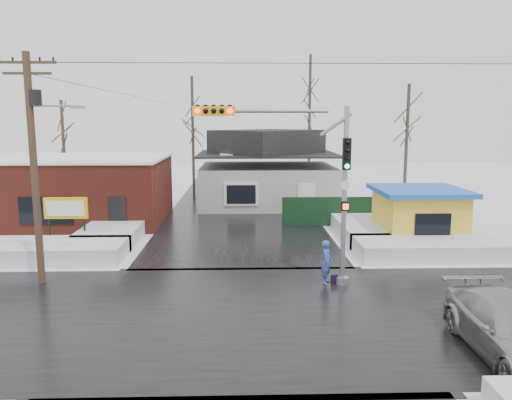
{
  "coord_description": "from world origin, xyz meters",
  "views": [
    {
      "loc": [
        0.01,
        -15.95,
        6.5
      ],
      "look_at": [
        0.65,
        5.61,
        3.0
      ],
      "focal_mm": 35.0,
      "sensor_mm": 36.0,
      "label": 1
    }
  ],
  "objects_px": {
    "traffic_signal": "(305,171)",
    "marquee_sign": "(66,210)",
    "utility_pole": "(35,156)",
    "car": "(512,330)",
    "kiosk": "(419,214)",
    "pedestrian": "(327,262)"
  },
  "relations": [
    {
      "from": "traffic_signal",
      "to": "marquee_sign",
      "type": "height_order",
      "value": "traffic_signal"
    },
    {
      "from": "utility_pole",
      "to": "marquee_sign",
      "type": "relative_size",
      "value": 3.53
    },
    {
      "from": "traffic_signal",
      "to": "utility_pole",
      "type": "height_order",
      "value": "utility_pole"
    },
    {
      "from": "utility_pole",
      "to": "car",
      "type": "bearing_deg",
      "value": -23.76
    },
    {
      "from": "traffic_signal",
      "to": "kiosk",
      "type": "height_order",
      "value": "traffic_signal"
    },
    {
      "from": "utility_pole",
      "to": "car",
      "type": "xyz_separation_m",
      "value": [
        15.34,
        -6.75,
        -4.32
      ]
    },
    {
      "from": "marquee_sign",
      "to": "pedestrian",
      "type": "bearing_deg",
      "value": -27.22
    },
    {
      "from": "kiosk",
      "to": "pedestrian",
      "type": "xyz_separation_m",
      "value": [
        -6.11,
        -6.87,
        -0.59
      ]
    },
    {
      "from": "utility_pole",
      "to": "kiosk",
      "type": "distance_m",
      "value": 18.95
    },
    {
      "from": "traffic_signal",
      "to": "utility_pole",
      "type": "relative_size",
      "value": 0.78
    },
    {
      "from": "kiosk",
      "to": "car",
      "type": "height_order",
      "value": "kiosk"
    },
    {
      "from": "kiosk",
      "to": "car",
      "type": "bearing_deg",
      "value": -98.94
    },
    {
      "from": "utility_pole",
      "to": "pedestrian",
      "type": "relative_size",
      "value": 5.14
    },
    {
      "from": "utility_pole",
      "to": "marquee_sign",
      "type": "distance_m",
      "value": 6.87
    },
    {
      "from": "traffic_signal",
      "to": "kiosk",
      "type": "xyz_separation_m",
      "value": [
        7.07,
        7.03,
        -3.08
      ]
    },
    {
      "from": "kiosk",
      "to": "pedestrian",
      "type": "height_order",
      "value": "kiosk"
    },
    {
      "from": "marquee_sign",
      "to": "pedestrian",
      "type": "distance_m",
      "value": 13.97
    },
    {
      "from": "kiosk",
      "to": "pedestrian",
      "type": "bearing_deg",
      "value": -131.65
    },
    {
      "from": "utility_pole",
      "to": "marquee_sign",
      "type": "height_order",
      "value": "utility_pole"
    },
    {
      "from": "traffic_signal",
      "to": "marquee_sign",
      "type": "distance_m",
      "value": 13.42
    },
    {
      "from": "traffic_signal",
      "to": "pedestrian",
      "type": "bearing_deg",
      "value": 9.23
    },
    {
      "from": "pedestrian",
      "to": "traffic_signal",
      "type": "bearing_deg",
      "value": 118.1
    }
  ]
}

